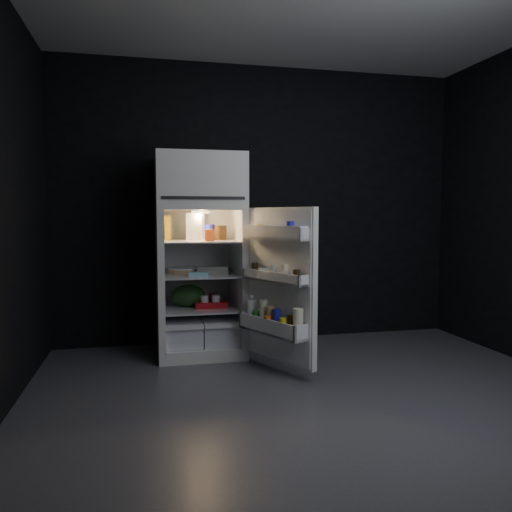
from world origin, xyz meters
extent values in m
cube|color=#525257|center=(0.00, 0.00, 0.00)|extent=(4.00, 3.40, 0.00)
cube|color=black|center=(0.00, 1.70, 1.35)|extent=(4.00, 0.00, 2.70)
cube|color=black|center=(0.00, -1.70, 1.35)|extent=(4.00, 0.00, 2.70)
cube|color=white|center=(-0.66, 1.30, 0.05)|extent=(0.76, 0.70, 0.10)
cube|color=white|center=(-1.01, 1.30, 0.70)|extent=(0.05, 0.70, 1.20)
cube|color=white|center=(-0.30, 1.30, 0.70)|extent=(0.05, 0.70, 1.20)
cube|color=white|center=(-0.66, 1.62, 0.70)|extent=(0.66, 0.05, 1.20)
cube|color=white|center=(-0.66, 1.30, 1.33)|extent=(0.76, 0.70, 0.06)
cube|color=white|center=(-0.66, 1.30, 1.57)|extent=(0.76, 0.70, 0.42)
cube|color=black|center=(-0.66, 0.95, 1.39)|extent=(0.68, 0.01, 0.02)
cube|color=white|center=(-0.99, 1.28, 0.70)|extent=(0.01, 0.65, 1.20)
cube|color=white|center=(-0.33, 1.28, 0.70)|extent=(0.01, 0.65, 1.20)
cube|color=white|center=(-0.66, 1.28, 1.30)|extent=(0.66, 0.65, 0.01)
cube|color=white|center=(-0.66, 1.28, 0.10)|extent=(0.66, 0.65, 0.01)
cube|color=white|center=(-0.66, 1.28, 1.02)|extent=(0.65, 0.63, 0.01)
cube|color=white|center=(-0.66, 1.28, 0.72)|extent=(0.65, 0.63, 0.01)
cube|color=white|center=(-0.66, 1.28, 0.42)|extent=(0.65, 0.63, 0.01)
cube|color=white|center=(-0.82, 1.30, 0.22)|extent=(0.32, 0.59, 0.22)
cube|color=white|center=(-0.49, 1.30, 0.22)|extent=(0.32, 0.59, 0.22)
cube|color=white|center=(-0.82, 0.97, 0.31)|extent=(0.32, 0.02, 0.03)
cube|color=white|center=(-0.49, 0.97, 0.31)|extent=(0.32, 0.02, 0.03)
cube|color=#FFE5B2|center=(-0.66, 1.23, 1.28)|extent=(0.14, 0.14, 0.02)
cube|color=white|center=(-0.09, 0.62, 0.70)|extent=(0.37, 0.71, 1.22)
cube|color=white|center=(-0.12, 0.61, 0.70)|extent=(0.32, 0.65, 1.18)
cube|color=white|center=(-0.16, 0.59, 1.07)|extent=(0.38, 0.65, 0.02)
cube|color=white|center=(-0.19, 0.57, 1.11)|extent=(0.31, 0.62, 0.10)
cube|color=white|center=(-0.01, 0.29, 1.11)|extent=(0.09, 0.06, 0.10)
cube|color=white|center=(-0.30, 0.89, 1.11)|extent=(0.09, 0.06, 0.10)
cube|color=white|center=(-0.16, 0.59, 0.73)|extent=(0.38, 0.66, 0.02)
cube|color=white|center=(-0.20, 0.57, 0.77)|extent=(0.31, 0.62, 0.09)
cube|color=white|center=(-0.02, 0.29, 0.77)|extent=(0.10, 0.06, 0.09)
cube|color=white|center=(-0.30, 0.88, 0.77)|extent=(0.10, 0.06, 0.09)
cube|color=white|center=(-0.18, 0.58, 0.33)|extent=(0.42, 0.67, 0.02)
cube|color=white|center=(-0.23, 0.55, 0.38)|extent=(0.31, 0.62, 0.13)
cube|color=white|center=(-0.04, 0.28, 0.38)|extent=(0.13, 0.08, 0.13)
cube|color=white|center=(-0.32, 0.87, 0.38)|extent=(0.13, 0.08, 0.13)
cube|color=white|center=(-0.16, 0.59, 1.16)|extent=(0.37, 0.63, 0.02)
cylinder|color=#1B1C95|center=(-0.08, 0.43, 1.14)|extent=(0.07, 0.07, 0.12)
cylinder|color=silver|center=(-0.14, 0.55, 1.12)|extent=(0.08, 0.08, 0.08)
cylinder|color=yellow|center=(-0.23, 0.75, 1.13)|extent=(0.08, 0.08, 0.10)
cylinder|color=black|center=(-0.05, 0.35, 0.80)|extent=(0.07, 0.07, 0.10)
cylinder|color=beige|center=(-0.10, 0.47, 0.81)|extent=(0.07, 0.07, 0.13)
cylinder|color=silver|center=(-0.16, 0.59, 0.81)|extent=(0.07, 0.07, 0.12)
cylinder|color=#89BFD5|center=(-0.21, 0.69, 0.79)|extent=(0.08, 0.08, 0.08)
cylinder|color=black|center=(-0.26, 0.80, 0.80)|extent=(0.07, 0.07, 0.12)
cylinder|color=beige|center=(-0.05, 0.31, 0.45)|extent=(0.10, 0.10, 0.23)
cylinder|color=black|center=(-0.08, 0.38, 0.42)|extent=(0.08, 0.08, 0.17)
cylinder|color=#1B1C95|center=(-0.15, 0.52, 0.43)|extent=(0.09, 0.09, 0.18)
cylinder|color=#A38156|center=(-0.19, 0.60, 0.44)|extent=(0.09, 0.09, 0.20)
cylinder|color=beige|center=(-0.22, 0.67, 0.46)|extent=(0.09, 0.09, 0.23)
cylinder|color=#338C33|center=(-0.26, 0.74, 0.41)|extent=(0.09, 0.09, 0.14)
cylinder|color=white|center=(-0.29, 0.81, 0.45)|extent=(0.10, 0.10, 0.21)
cylinder|color=yellow|center=(-0.14, 0.40, 0.41)|extent=(0.07, 0.07, 0.14)
cylinder|color=#EA5B1B|center=(-0.21, 0.56, 0.40)|extent=(0.08, 0.08, 0.13)
cylinder|color=silver|center=(-0.27, 0.69, 0.39)|extent=(0.08, 0.08, 0.10)
cylinder|color=white|center=(-0.29, 0.81, 0.58)|extent=(0.05, 0.05, 0.02)
cube|color=white|center=(-0.69, 1.30, 1.15)|extent=(0.17, 0.17, 0.24)
cylinder|color=#1B1C95|center=(-0.57, 1.36, 1.10)|extent=(0.13, 0.13, 0.14)
cylinder|color=black|center=(-0.47, 1.30, 1.09)|extent=(0.15, 0.15, 0.13)
cylinder|color=#B08C1C|center=(-0.93, 1.37, 1.14)|extent=(0.07, 0.07, 0.22)
cube|color=#EA5B1B|center=(-0.59, 1.13, 1.08)|extent=(0.08, 0.06, 0.10)
cube|color=gray|center=(-0.56, 1.19, 0.76)|extent=(0.29, 0.16, 0.07)
cylinder|color=#A38156|center=(-0.79, 1.38, 0.75)|extent=(0.43, 0.43, 0.04)
cube|color=#89BFD5|center=(-0.69, 1.07, 0.75)|extent=(0.18, 0.12, 0.04)
cube|color=beige|center=(-0.43, 1.46, 0.75)|extent=(0.13, 0.12, 0.05)
ellipsoid|color=#193815|center=(-0.76, 1.34, 0.52)|extent=(0.38, 0.35, 0.20)
cube|color=red|center=(-0.57, 1.23, 0.45)|extent=(0.29, 0.17, 0.05)
cylinder|color=red|center=(-0.51, 1.48, 0.47)|extent=(0.08, 0.08, 0.09)
cylinder|color=silver|center=(-0.48, 1.39, 0.47)|extent=(0.08, 0.08, 0.09)
camera|label=1|loc=(-1.14, -3.15, 1.25)|focal=35.00mm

